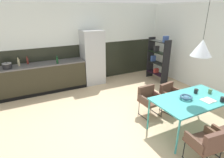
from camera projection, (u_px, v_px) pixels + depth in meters
name	position (u px, v px, depth m)	size (l,w,h in m)	color
ground_plane	(129.00, 124.00, 4.28)	(8.34, 8.34, 0.00)	#C8AF88
back_wall_splashback_dark	(84.00, 63.00, 6.66)	(6.37, 0.12, 1.34)	black
back_wall_panel_upper	(81.00, 24.00, 6.18)	(6.37, 0.12, 1.34)	silver
kitchen_counter	(39.00, 78.00, 5.76)	(2.90, 0.63, 0.92)	#312D1E
refrigerator_column	(93.00, 58.00, 6.36)	(0.72, 0.60, 1.84)	#ADAFB2
dining_table	(192.00, 101.00, 3.82)	(1.64, 0.92, 0.75)	teal
armchair_corner_seat	(170.00, 93.00, 4.70)	(0.55, 0.54, 0.71)	brown
armchair_far_side	(149.00, 97.00, 4.50)	(0.51, 0.49, 0.73)	brown
armchair_by_stool	(208.00, 142.00, 2.97)	(0.53, 0.52, 0.74)	brown
fruit_bowl	(186.00, 97.00, 3.78)	(0.25, 0.25, 0.07)	#33607F
open_book	(208.00, 100.00, 3.73)	(0.25, 0.22, 0.02)	white
mug_short_terracotta	(196.00, 91.00, 4.05)	(0.12, 0.08, 0.09)	black
mug_white_ceramic	(223.00, 99.00, 3.67)	(0.13, 0.08, 0.10)	black
mug_wide_latte	(210.00, 91.00, 4.04)	(0.12, 0.07, 0.09)	#5B8456
cooking_pot	(7.00, 66.00, 5.17)	(0.25, 0.25, 0.18)	black
bottle_wine_green	(19.00, 62.00, 5.41)	(0.07, 0.07, 0.25)	tan
bottle_oil_tall	(27.00, 61.00, 5.59)	(0.06, 0.06, 0.24)	maroon
bottle_vinegar_dark	(57.00, 60.00, 5.63)	(0.06, 0.06, 0.26)	#0F3319
open_shelf_unit	(158.00, 58.00, 6.66)	(0.30, 0.87, 1.65)	black
pendant_lamp_over_table_near	(202.00, 48.00, 3.43)	(0.38, 0.38, 0.98)	black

